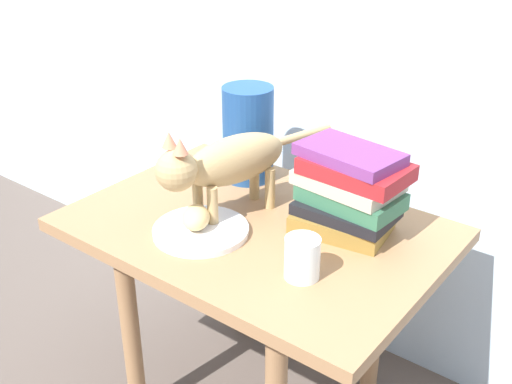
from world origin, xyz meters
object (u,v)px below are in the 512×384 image
(book_stack, at_px, (349,191))
(candle_jar, at_px, (302,260))
(cat, at_px, (225,163))
(plate, at_px, (201,230))
(tv_remote, at_px, (193,168))
(bread_roll, at_px, (196,217))
(green_vase, at_px, (248,134))
(side_table, at_px, (256,252))

(book_stack, height_order, candle_jar, book_stack)
(book_stack, relative_size, candle_jar, 2.88)
(cat, bearing_deg, candle_jar, -19.73)
(plate, bearing_deg, cat, 95.13)
(cat, height_order, tv_remote, cat)
(book_stack, relative_size, tv_remote, 1.63)
(bread_roll, relative_size, green_vase, 0.33)
(side_table, xyz_separation_m, tv_remote, (-0.30, 0.12, 0.08))
(green_vase, bearing_deg, cat, -65.91)
(tv_remote, bearing_deg, candle_jar, -50.58)
(book_stack, relative_size, green_vase, 1.02)
(green_vase, bearing_deg, candle_jar, -38.94)
(cat, distance_m, candle_jar, 0.31)
(side_table, relative_size, tv_remote, 5.46)
(plate, distance_m, bread_roll, 0.03)
(side_table, xyz_separation_m, candle_jar, (0.20, -0.11, 0.11))
(book_stack, xyz_separation_m, tv_remote, (-0.47, 0.02, -0.09))
(cat, bearing_deg, green_vase, 114.09)
(plate, distance_m, book_stack, 0.33)
(bread_roll, height_order, cat, cat)
(candle_jar, bearing_deg, cat, 160.27)
(cat, distance_m, tv_remote, 0.29)
(side_table, bearing_deg, bread_roll, -125.01)
(bread_roll, relative_size, book_stack, 0.33)
(bread_roll, distance_m, tv_remote, 0.32)
(book_stack, bearing_deg, cat, -155.56)
(tv_remote, bearing_deg, bread_roll, -71.84)
(side_table, height_order, bread_roll, bread_roll)
(plate, distance_m, green_vase, 0.32)
(book_stack, bearing_deg, bread_roll, -139.38)
(side_table, bearing_deg, tv_remote, 158.21)
(side_table, relative_size, bread_roll, 10.24)
(side_table, bearing_deg, green_vase, 132.19)
(side_table, relative_size, book_stack, 3.35)
(book_stack, xyz_separation_m, green_vase, (-0.34, 0.08, 0.03))
(green_vase, distance_m, candle_jar, 0.47)
(plate, xyz_separation_m, green_vase, (-0.09, 0.29, 0.11))
(tv_remote, bearing_deg, green_vase, -1.57)
(plate, bearing_deg, bread_roll, -145.54)
(plate, distance_m, cat, 0.16)
(green_vase, bearing_deg, book_stack, -13.29)
(plate, height_order, tv_remote, tv_remote)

